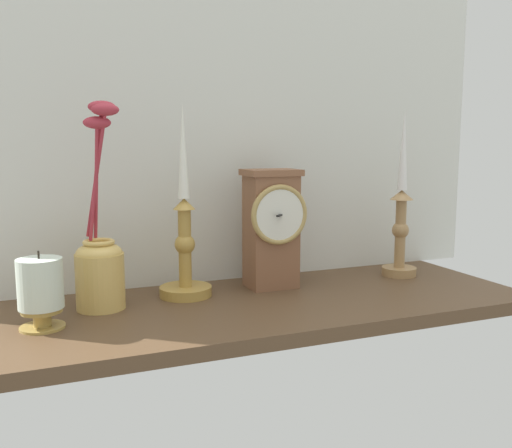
% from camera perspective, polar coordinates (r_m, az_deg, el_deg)
% --- Properties ---
extents(ground_plane, '(1.00, 0.36, 0.02)m').
position_cam_1_polar(ground_plane, '(1.02, 0.06, -8.48)').
color(ground_plane, brown).
extents(back_wall, '(1.20, 0.02, 0.65)m').
position_cam_1_polar(back_wall, '(1.15, -3.48, 10.40)').
color(back_wall, silver).
rests_on(back_wall, ground_plane).
extents(mantel_clock, '(0.11, 0.10, 0.23)m').
position_cam_1_polar(mantel_clock, '(1.09, 1.61, -0.28)').
color(mantel_clock, brown).
rests_on(mantel_clock, ground_plane).
extents(candlestick_tall_left, '(0.07, 0.07, 0.35)m').
position_cam_1_polar(candlestick_tall_left, '(1.23, 14.47, 0.36)').
color(candlestick_tall_left, '#A37D4E').
rests_on(candlestick_tall_left, ground_plane).
extents(candlestick_tall_center, '(0.10, 0.10, 0.35)m').
position_cam_1_polar(candlestick_tall_center, '(1.04, -7.23, -2.08)').
color(candlestick_tall_center, '#AF883C').
rests_on(candlestick_tall_center, ground_plane).
extents(brass_vase_jar, '(0.08, 0.09, 0.35)m').
position_cam_1_polar(brass_vase_jar, '(0.99, -15.54, -3.52)').
color(brass_vase_jar, tan).
rests_on(brass_vase_jar, ground_plane).
extents(pillar_candle_front, '(0.07, 0.07, 0.12)m').
position_cam_1_polar(pillar_candle_front, '(0.92, -21.01, -6.28)').
color(pillar_candle_front, '#AC8E43').
rests_on(pillar_candle_front, ground_plane).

